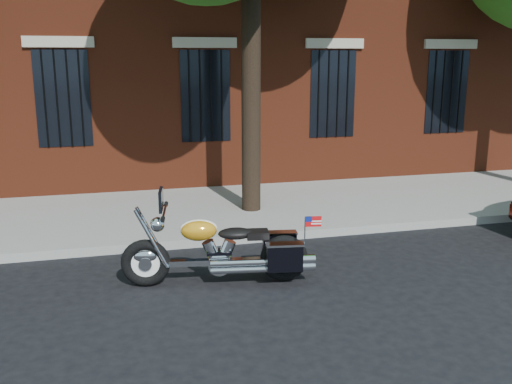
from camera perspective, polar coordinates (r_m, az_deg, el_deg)
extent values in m
plane|color=black|center=(8.40, 1.00, -7.94)|extent=(120.00, 120.00, 0.00)
cube|color=gray|center=(9.64, -1.19, -4.63)|extent=(40.00, 0.16, 0.15)
cube|color=gray|center=(11.40, -3.35, -1.79)|extent=(40.00, 3.60, 0.15)
cube|color=black|center=(12.85, -5.10, 9.52)|extent=(1.10, 0.14, 2.00)
cube|color=#B2A893|center=(12.80, -5.19, 14.65)|extent=(1.40, 0.20, 0.22)
cylinder|color=black|center=(12.77, -5.04, 9.50)|extent=(0.04, 0.04, 2.00)
cylinder|color=black|center=(10.77, -0.50, 10.43)|extent=(0.36, 0.36, 5.00)
torus|color=black|center=(7.91, -10.98, -6.97)|extent=(0.68, 0.25, 0.67)
torus|color=black|center=(7.95, 2.81, -6.63)|extent=(0.68, 0.25, 0.67)
cylinder|color=white|center=(7.91, -10.98, -6.97)|extent=(0.50, 0.14, 0.50)
cylinder|color=white|center=(7.95, 2.81, -6.63)|extent=(0.50, 0.14, 0.50)
ellipsoid|color=white|center=(7.87, -11.01, -6.29)|extent=(0.37, 0.18, 0.19)
ellipsoid|color=orange|center=(7.91, 2.82, -5.81)|extent=(0.37, 0.19, 0.19)
cube|color=white|center=(7.88, -4.06, -6.98)|extent=(1.49, 0.33, 0.08)
cylinder|color=white|center=(7.89, -3.69, -7.11)|extent=(0.34, 0.23, 0.32)
cylinder|color=white|center=(7.75, 0.07, -7.39)|extent=(1.24, 0.28, 0.09)
ellipsoid|color=orange|center=(7.73, -5.74, -3.84)|extent=(0.53, 0.36, 0.28)
ellipsoid|color=black|center=(7.76, -2.04, -4.17)|extent=(0.52, 0.36, 0.15)
cube|color=black|center=(8.15, 2.35, -5.29)|extent=(0.50, 0.23, 0.38)
cube|color=black|center=(7.67, 2.88, -6.52)|extent=(0.50, 0.23, 0.38)
cylinder|color=white|center=(7.67, -9.14, -1.92)|extent=(0.15, 0.77, 0.04)
sphere|color=white|center=(7.72, -9.83, -3.22)|extent=(0.23, 0.23, 0.20)
cube|color=black|center=(7.63, -9.48, -0.77)|extent=(0.10, 0.40, 0.28)
cube|color=red|center=(7.54, 5.75, -2.95)|extent=(0.22, 0.05, 0.14)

